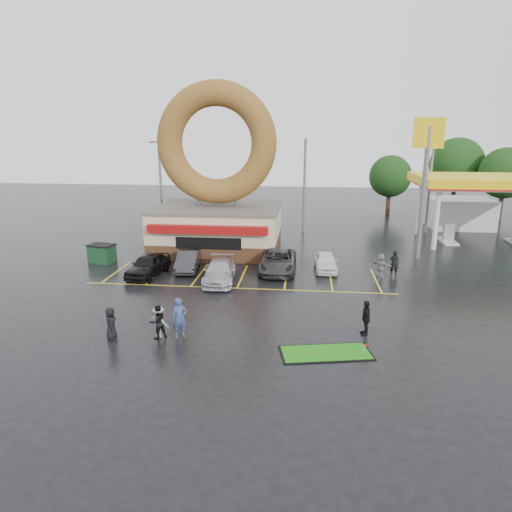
# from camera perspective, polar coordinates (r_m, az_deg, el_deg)

# --- Properties ---
(ground) EXTENTS (120.00, 120.00, 0.00)m
(ground) POSITION_cam_1_polar(r_m,az_deg,el_deg) (25.83, -3.52, -6.51)
(ground) COLOR black
(ground) RESTS_ON ground
(donut_shop) EXTENTS (10.20, 8.70, 13.50)m
(donut_shop) POSITION_cam_1_polar(r_m,az_deg,el_deg) (37.65, -4.84, 7.40)
(donut_shop) COLOR #472B19
(donut_shop) RESTS_ON ground
(gas_station) EXTENTS (12.30, 13.65, 5.90)m
(gas_station) POSITION_cam_1_polar(r_m,az_deg,el_deg) (47.66, 25.77, 6.66)
(gas_station) COLOR silver
(gas_station) RESTS_ON ground
(shell_sign) EXTENTS (2.20, 0.36, 10.60)m
(shell_sign) POSITION_cam_1_polar(r_m,az_deg,el_deg) (36.78, 20.51, 10.89)
(shell_sign) COLOR slate
(shell_sign) RESTS_ON ground
(streetlight_left) EXTENTS (0.40, 2.21, 9.00)m
(streetlight_left) POSITION_cam_1_polar(r_m,az_deg,el_deg) (46.05, -11.86, 8.95)
(streetlight_left) COLOR slate
(streetlight_left) RESTS_ON ground
(streetlight_mid) EXTENTS (0.40, 2.21, 9.00)m
(streetlight_mid) POSITION_cam_1_polar(r_m,az_deg,el_deg) (44.81, 6.06, 9.02)
(streetlight_mid) COLOR slate
(streetlight_mid) RESTS_ON ground
(streetlight_right) EXTENTS (0.40, 2.21, 9.00)m
(streetlight_right) POSITION_cam_1_polar(r_m,az_deg,el_deg) (47.30, 20.93, 8.44)
(streetlight_right) COLOR slate
(streetlight_right) RESTS_ON ground
(tree_far_a) EXTENTS (5.60, 5.60, 8.00)m
(tree_far_a) POSITION_cam_1_polar(r_m,az_deg,el_deg) (58.07, 28.69, 9.07)
(tree_far_a) COLOR #332114
(tree_far_a) RESTS_ON ground
(tree_far_c) EXTENTS (6.30, 6.30, 9.00)m
(tree_far_c) POSITION_cam_1_polar(r_m,az_deg,el_deg) (60.44, 23.80, 10.43)
(tree_far_c) COLOR #332114
(tree_far_c) RESTS_ON ground
(tree_far_d) EXTENTS (4.90, 4.90, 7.00)m
(tree_far_d) POSITION_cam_1_polar(r_m,az_deg,el_deg) (56.72, 16.43, 9.53)
(tree_far_d) COLOR #332114
(tree_far_d) RESTS_ON ground
(car_black) EXTENTS (2.33, 4.61, 1.50)m
(car_black) POSITION_cam_1_polar(r_m,az_deg,el_deg) (32.18, -13.35, -1.07)
(car_black) COLOR black
(car_black) RESTS_ON ground
(car_dgrey) EXTENTS (1.86, 4.21, 1.34)m
(car_dgrey) POSITION_cam_1_polar(r_m,az_deg,el_deg) (32.92, -8.52, -0.60)
(car_dgrey) COLOR #29292B
(car_dgrey) RESTS_ON ground
(car_silver) EXTENTS (2.33, 4.91, 1.38)m
(car_silver) POSITION_cam_1_polar(r_m,az_deg,el_deg) (30.14, -4.57, -1.93)
(car_silver) COLOR #B1B1B6
(car_silver) RESTS_ON ground
(car_grey) EXTENTS (2.51, 5.38, 1.49)m
(car_grey) POSITION_cam_1_polar(r_m,az_deg,el_deg) (32.28, 2.76, -0.63)
(car_grey) COLOR #303133
(car_grey) RESTS_ON ground
(car_white) EXTENTS (1.65, 3.83, 1.29)m
(car_white) POSITION_cam_1_polar(r_m,az_deg,el_deg) (32.82, 8.71, -0.71)
(car_white) COLOR white
(car_white) RESTS_ON ground
(person_blue) EXTENTS (0.85, 0.72, 1.97)m
(person_blue) POSITION_cam_1_polar(r_m,az_deg,el_deg) (22.25, -9.52, -7.64)
(person_blue) COLOR navy
(person_blue) RESTS_ON ground
(person_blackjkt) EXTENTS (1.02, 1.00, 1.66)m
(person_blackjkt) POSITION_cam_1_polar(r_m,az_deg,el_deg) (22.40, -12.19, -8.05)
(person_blackjkt) COLOR black
(person_blackjkt) RESTS_ON ground
(person_hoodie) EXTENTS (1.16, 0.88, 1.60)m
(person_hoodie) POSITION_cam_1_polar(r_m,az_deg,el_deg) (22.50, -12.04, -8.02)
(person_hoodie) COLOR gray
(person_hoodie) RESTS_ON ground
(person_bystander) EXTENTS (0.73, 0.90, 1.58)m
(person_bystander) POSITION_cam_1_polar(r_m,az_deg,el_deg) (22.89, -17.68, -8.03)
(person_bystander) COLOR black
(person_bystander) RESTS_ON ground
(person_cameraman) EXTENTS (0.57, 1.07, 1.74)m
(person_cameraman) POSITION_cam_1_polar(r_m,az_deg,el_deg) (22.90, 13.56, -7.50)
(person_cameraman) COLOR black
(person_cameraman) RESTS_ON ground
(person_walker_near) EXTENTS (1.43, 1.36, 1.62)m
(person_walker_near) POSITION_cam_1_polar(r_m,az_deg,el_deg) (32.12, 15.33, -1.14)
(person_walker_near) COLOR gray
(person_walker_near) RESTS_ON ground
(person_walker_far) EXTENTS (0.71, 0.54, 1.73)m
(person_walker_far) POSITION_cam_1_polar(r_m,az_deg,el_deg) (32.69, 16.88, -0.86)
(person_walker_far) COLOR black
(person_walker_far) RESTS_ON ground
(dumpster) EXTENTS (2.04, 1.61, 1.30)m
(dumpster) POSITION_cam_1_polar(r_m,az_deg,el_deg) (36.44, -18.70, 0.26)
(dumpster) COLOR #1A4626
(dumpster) RESTS_ON ground
(putting_green) EXTENTS (4.32, 2.53, 0.51)m
(putting_green) POSITION_cam_1_polar(r_m,az_deg,el_deg) (21.03, 8.72, -11.88)
(putting_green) COLOR black
(putting_green) RESTS_ON ground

